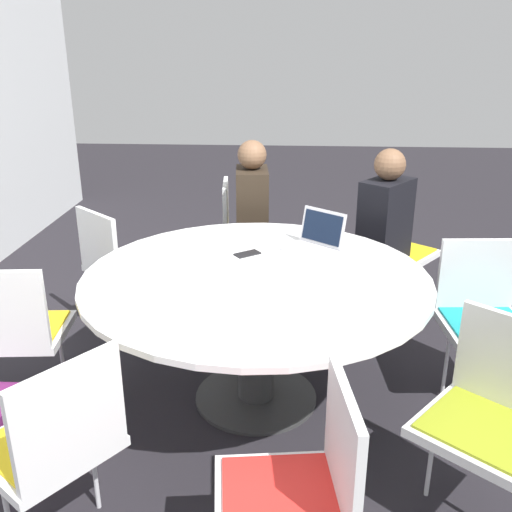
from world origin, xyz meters
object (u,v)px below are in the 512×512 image
at_px(person_1, 254,211).
at_px(chair_3, 16,326).
at_px(chair_5, 301,485).
at_px(chair_7, 483,309).
at_px(person_0, 387,225).
at_px(chair_1, 243,227).
at_px(laptop, 316,240).
at_px(chair_4, 54,437).
at_px(chair_0, 392,242).
at_px(chair_2, 118,260).
at_px(cell_phone, 247,254).
at_px(chair_6, 491,408).

bearing_deg(person_1, chair_3, -42.17).
relative_size(chair_3, person_1, 0.71).
distance_m(chair_5, chair_7, 1.65).
bearing_deg(chair_3, person_0, 24.77).
xyz_separation_m(chair_3, chair_5, (-1.00, -1.40, 0.00)).
xyz_separation_m(chair_1, chair_7, (-1.33, -1.38, 0.00)).
distance_m(chair_1, laptop, 1.24).
xyz_separation_m(chair_4, person_0, (1.97, -1.46, 0.20)).
bearing_deg(chair_3, chair_0, 28.54).
distance_m(chair_1, chair_5, 2.70).
xyz_separation_m(chair_3, chair_7, (0.33, -2.38, 0.00)).
xyz_separation_m(chair_1, chair_3, (-1.66, 1.00, 0.00)).
relative_size(chair_0, chair_2, 1.00).
xyz_separation_m(chair_0, chair_2, (-0.47, 1.83, 0.00)).
bearing_deg(chair_0, chair_7, 54.84).
relative_size(chair_4, person_0, 0.71).
xyz_separation_m(chair_3, cell_phone, (0.46, -1.12, 0.23)).
height_order(chair_0, person_0, person_0).
relative_size(chair_6, cell_phone, 5.48).
bearing_deg(chair_6, cell_phone, -4.23).
height_order(chair_4, cell_phone, chair_4).
bearing_deg(person_1, person_0, 67.59).
bearing_deg(person_1, chair_5, 2.45).
height_order(chair_1, chair_4, same).
bearing_deg(chair_5, chair_0, -22.80).
relative_size(chair_3, laptop, 2.29).
bearing_deg(chair_2, chair_4, -39.38).
relative_size(chair_3, chair_7, 1.00).
relative_size(chair_6, chair_7, 1.00).
relative_size(chair_0, cell_phone, 5.48).
height_order(chair_0, laptop, laptop).
bearing_deg(person_0, chair_6, 43.94).
distance_m(chair_4, cell_phone, 1.44).
xyz_separation_m(chair_2, chair_4, (-1.74, -0.28, 0.00)).
bearing_deg(chair_7, chair_6, 70.89).
bearing_deg(chair_4, laptop, 1.69).
relative_size(person_0, cell_phone, 7.75).
bearing_deg(chair_5, person_0, -22.33).
bearing_deg(cell_phone, chair_2, 62.41).
relative_size(chair_4, chair_7, 1.00).
height_order(chair_1, chair_7, same).
relative_size(chair_6, person_1, 0.71).
bearing_deg(chair_6, person_0, -44.18).
xyz_separation_m(chair_4, chair_7, (1.15, -1.85, 0.00)).
xyz_separation_m(chair_0, person_1, (0.04, 0.97, 0.20)).
bearing_deg(chair_3, chair_7, 2.61).
distance_m(chair_0, person_1, 0.99).
distance_m(chair_5, person_0, 2.24).
height_order(chair_2, chair_5, same).
bearing_deg(chair_1, chair_4, -15.45).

